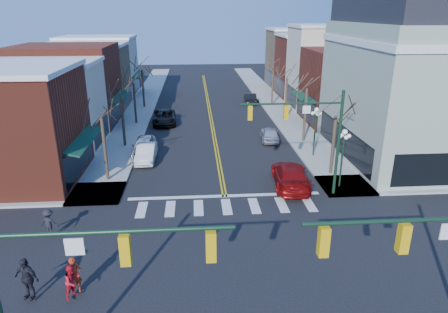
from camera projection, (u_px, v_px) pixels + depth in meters
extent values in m
plane|color=black|center=(237.00, 264.00, 19.78)|extent=(160.00, 160.00, 0.00)
cube|color=#9E9B93|center=(123.00, 143.00, 37.88)|extent=(3.50, 70.00, 0.15)
cube|color=#9E9B93|center=(304.00, 138.00, 39.12)|extent=(3.50, 70.00, 0.15)
cube|color=maroon|center=(3.00, 128.00, 28.32)|extent=(10.00, 8.50, 8.00)
cube|color=beige|center=(42.00, 107.00, 35.67)|extent=(10.00, 7.00, 7.50)
cube|color=maroon|center=(68.00, 86.00, 43.00)|extent=(10.00, 9.00, 8.50)
cube|color=#8A704C|center=(87.00, 77.00, 50.85)|extent=(10.00, 7.50, 7.80)
cube|color=beige|center=(100.00, 68.00, 58.04)|extent=(10.00, 8.00, 8.20)
cube|color=maroon|center=(353.00, 87.00, 43.64)|extent=(10.00, 8.50, 8.00)
cube|color=beige|center=(331.00, 68.00, 50.56)|extent=(10.00, 7.00, 10.00)
cube|color=maroon|center=(313.00, 67.00, 57.84)|extent=(10.00, 8.00, 8.50)
cube|color=#8A704C|center=(300.00, 59.00, 65.25)|extent=(10.00, 8.00, 9.00)
cube|color=#9CAA94|center=(419.00, 93.00, 32.66)|extent=(12.00, 14.00, 11.00)
cube|color=white|center=(428.00, 41.00, 31.25)|extent=(12.25, 14.25, 0.50)
cube|color=black|center=(433.00, 10.00, 30.47)|extent=(11.40, 13.40, 1.80)
cylinder|color=#14331E|center=(111.00, 232.00, 10.37)|extent=(6.50, 0.12, 0.12)
cube|color=gold|center=(125.00, 250.00, 10.58)|extent=(0.28, 0.28, 0.90)
cube|color=gold|center=(211.00, 246.00, 10.74)|extent=(0.28, 0.28, 0.90)
cylinder|color=#14331E|center=(418.00, 220.00, 10.95)|extent=(6.50, 0.12, 0.12)
cube|color=gold|center=(403.00, 238.00, 11.12)|extent=(0.28, 0.28, 0.90)
cube|color=gold|center=(324.00, 241.00, 10.96)|extent=(0.28, 0.28, 0.90)
cylinder|color=#14331E|center=(338.00, 145.00, 26.01)|extent=(0.20, 0.20, 7.20)
cylinder|color=#14331E|center=(292.00, 104.00, 24.82)|extent=(6.50, 0.12, 0.12)
cube|color=gold|center=(286.00, 112.00, 24.99)|extent=(0.28, 0.28, 0.90)
cube|color=gold|center=(250.00, 113.00, 24.82)|extent=(0.28, 0.28, 0.90)
cylinder|color=#14331E|center=(342.00, 162.00, 27.64)|extent=(0.12, 0.12, 4.00)
sphere|color=white|center=(345.00, 132.00, 26.91)|extent=(0.36, 0.36, 0.36)
cylinder|color=#14331E|center=(315.00, 135.00, 33.73)|extent=(0.12, 0.12, 4.00)
sphere|color=white|center=(317.00, 110.00, 33.00)|extent=(0.36, 0.36, 0.36)
cylinder|color=#382B21|center=(105.00, 151.00, 28.68)|extent=(0.24, 0.24, 4.76)
cylinder|color=#382B21|center=(123.00, 120.00, 36.13)|extent=(0.24, 0.24, 5.04)
cylinder|color=#382B21|center=(135.00, 104.00, 43.71)|extent=(0.24, 0.24, 4.55)
cylinder|color=#382B21|center=(143.00, 89.00, 51.14)|extent=(0.24, 0.24, 4.90)
cylinder|color=#382B21|center=(333.00, 146.00, 29.89)|extent=(0.24, 0.24, 4.62)
cylinder|color=#382B21|center=(305.00, 116.00, 37.29)|extent=(0.24, 0.24, 5.18)
cylinder|color=#382B21|center=(286.00, 100.00, 44.85)|extent=(0.24, 0.24, 4.83)
cylinder|color=#382B21|center=(272.00, 87.00, 52.32)|extent=(0.24, 0.24, 4.97)
imported|color=silver|center=(144.00, 146.00, 34.87)|extent=(1.96, 4.55, 1.53)
imported|color=white|center=(146.00, 153.00, 33.24)|extent=(1.51, 4.25, 1.40)
imported|color=black|center=(164.00, 117.00, 44.29)|extent=(2.74, 5.46, 1.48)
imported|color=maroon|center=(290.00, 175.00, 28.39)|extent=(2.90, 5.95, 1.67)
imported|color=silver|center=(270.00, 134.00, 38.42)|extent=(2.05, 4.22, 1.39)
imported|color=black|center=(250.00, 98.00, 54.34)|extent=(1.60, 4.16, 1.35)
imported|color=#AE2D12|center=(74.00, 275.00, 17.34)|extent=(0.70, 0.55, 1.70)
imported|color=red|center=(72.00, 281.00, 17.05)|extent=(0.93, 0.97, 1.58)
imported|color=black|center=(27.00, 278.00, 16.94)|extent=(1.24, 0.84, 1.95)
imported|color=black|center=(49.00, 222.00, 21.82)|extent=(1.10, 0.76, 1.57)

